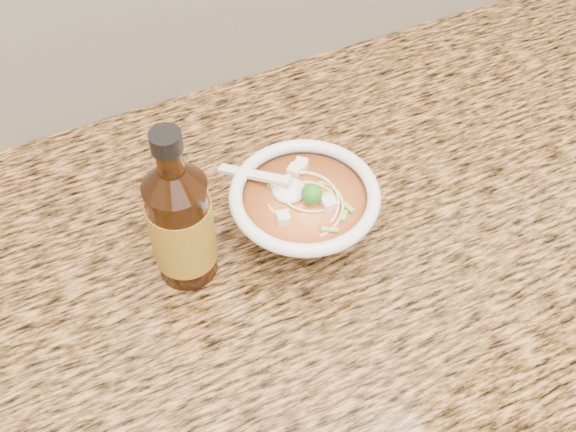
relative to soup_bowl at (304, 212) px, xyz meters
name	(u,v)px	position (x,y,z in m)	size (l,w,h in m)	color
cabinet	(296,421)	(-0.01, -0.02, -0.51)	(4.00, 0.65, 0.86)	#341E0F
counter_slab	(300,261)	(-0.01, -0.02, -0.06)	(4.00, 0.68, 0.04)	#A46E3C
soup_bowl	(304,212)	(0.00, 0.00, 0.00)	(0.17, 0.17, 0.09)	silver
hot_sauce_bottle	(181,223)	(-0.14, 0.01, 0.04)	(0.08, 0.08, 0.21)	#361907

